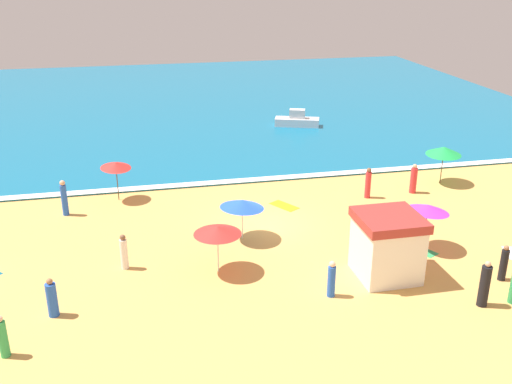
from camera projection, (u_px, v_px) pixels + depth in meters
The scene contains 23 objects.
ground_plane at pixel (266, 225), 29.42m from camera, with size 60.00×60.00×0.00m, color #E0A856.
ocean_water at pixel (198, 102), 54.85m from camera, with size 60.00×44.00×0.10m, color #146B93.
wave_breaker_foam at pixel (242, 180), 35.11m from camera, with size 57.00×0.70×0.01m, color white.
lifeguard_cabana at pixel (387, 245), 24.23m from camera, with size 2.56×2.60×2.76m.
beach_umbrella_0 at pixel (217, 230), 24.35m from camera, with size 2.10×2.10×2.11m.
beach_umbrella_1 at pixel (242, 204), 27.35m from camera, with size 2.82×2.81×2.08m.
beach_umbrella_3 at pixel (428, 208), 26.34m from camera, with size 2.57×2.56×2.28m.
beach_umbrella_4 at pixel (444, 151), 34.23m from camera, with size 2.66×2.67×2.31m.
beach_umbrella_5 at pixel (116, 165), 31.79m from camera, with size 2.34×2.35×2.28m.
beachgoer_0 at pixel (504, 264), 24.13m from camera, with size 0.44×0.44×1.59m.
beachgoer_1 at pixel (124, 253), 25.02m from camera, with size 0.35×0.35×1.60m.
beachgoer_3 at pixel (410, 213), 29.92m from camera, with size 0.46×0.46×0.81m.
beachgoer_4 at pixel (64, 198), 30.27m from camera, with size 0.45×0.45×1.92m.
beachgoer_5 at pixel (485, 285), 22.27m from camera, with size 0.55×0.55×1.91m.
beachgoer_6 at pixel (3, 337), 19.43m from camera, with size 0.42×0.42×1.58m.
beachgoer_8 at pixel (52, 299), 21.68m from camera, with size 0.52×0.52×1.57m.
beachgoer_9 at pixel (332, 279), 22.95m from camera, with size 0.42×0.42×1.55m.
beachgoer_10 at pixel (368, 183), 32.54m from camera, with size 0.39×0.39×1.76m.
beachgoer_11 at pixel (414, 179), 33.26m from camera, with size 0.46×0.46×1.72m.
beach_towel_0 at pixel (423, 251), 26.80m from camera, with size 1.17×1.43×0.01m.
beach_towel_1 at pixel (397, 218), 30.20m from camera, with size 1.76×1.14×0.01m.
beach_towel_2 at pixel (284, 206), 31.72m from camera, with size 1.50×1.78×0.01m.
small_boat_0 at pixel (297, 120), 46.49m from camera, with size 3.64×2.21×1.34m.
Camera 1 is at (-6.09, -26.04, 12.40)m, focal length 41.10 mm.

